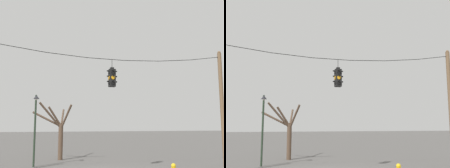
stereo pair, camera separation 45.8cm
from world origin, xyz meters
The scene contains 4 objects.
span_wire centered at (0.00, -0.36, 6.35)m, with size 15.19×0.03×0.73m.
traffic_light_near_left_pole centered at (0.36, -0.36, 5.09)m, with size 0.58×0.58×1.53m.
street_lamp centered at (-3.48, 3.06, 2.91)m, with size 0.37×0.65×4.35m.
bare_tree centered at (-1.64, 6.21, 2.12)m, with size 2.71×3.27×4.14m.
Camera 2 is at (-3.93, -15.01, 2.47)m, focal length 45.00 mm.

